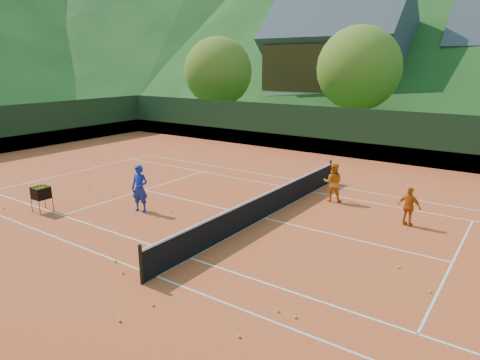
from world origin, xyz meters
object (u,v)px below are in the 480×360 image
Objects in this scene: student_b at (409,207)px; chalet_left at (337,63)px; coach at (140,188)px; tennis_net at (264,205)px; student_a at (333,182)px; ball_hopper at (41,193)px.

chalet_left is (-14.56, 27.72, 4.92)m from student_b.
tennis_net is at bearing 6.42° from coach.
coach reaches higher than tennis_net.
student_a is 11.54m from ball_hopper.
coach is 9.90m from student_b.
chalet_left is at bearing 108.43° from tennis_net.
ball_hopper is (-7.36, -4.30, 0.25)m from tennis_net.
student_b is at bearing 7.05° from coach.
student_a reaches higher than ball_hopper.
chalet_left is at bearing 94.40° from ball_hopper.
student_a reaches higher than student_b.
student_a is (5.58, 5.45, -0.11)m from coach.
tennis_net is at bearing -71.57° from chalet_left.
coach is 7.80m from student_a.
coach is 1.13× the size of student_a.
ball_hopper is (-8.60, -7.70, -0.06)m from student_a.
student_a is at bearing 25.41° from coach.
student_a is 0.12× the size of chalet_left.
tennis_net is (-4.56, -2.28, -0.20)m from student_b.
student_a reaches higher than tennis_net.
coach is at bearing -154.65° from tennis_net.
student_b is 0.12× the size of tennis_net.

